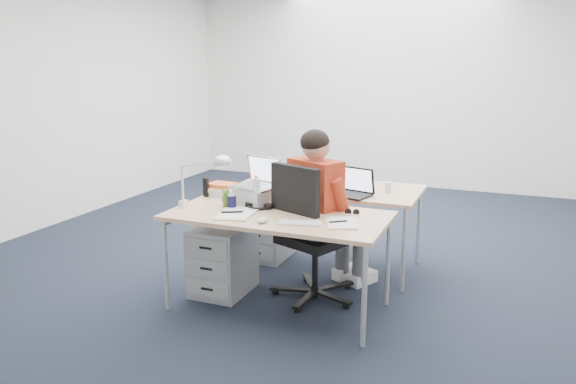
{
  "coord_description": "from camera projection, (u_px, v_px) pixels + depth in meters",
  "views": [
    {
      "loc": [
        1.78,
        -4.71,
        1.82
      ],
      "look_at": [
        0.22,
        -0.89,
        0.85
      ],
      "focal_mm": 35.0,
      "sensor_mm": 36.0,
      "label": 1
    }
  ],
  "objects": [
    {
      "name": "floor",
      "position": [
        302.0,
        257.0,
        5.31
      ],
      "size": [
        7.0,
        7.0,
        0.0
      ],
      "primitive_type": "plane",
      "color": "black",
      "rests_on": "ground"
    },
    {
      "name": "dark_laptop",
      "position": [
        349.0,
        182.0,
        4.59
      ],
      "size": [
        0.4,
        0.4,
        0.24
      ],
      "primitive_type": null,
      "rotation": [
        0.0,
        0.0,
        -0.26
      ],
      "color": "black",
      "rests_on": "desk_far"
    },
    {
      "name": "office_chair",
      "position": [
        312.0,
        261.0,
        4.34
      ],
      "size": [
        0.89,
        0.89,
        1.08
      ],
      "rotation": [
        0.0,
        0.0,
        -0.38
      ],
      "color": "black",
      "rests_on": "ground"
    },
    {
      "name": "far_cup",
      "position": [
        388.0,
        187.0,
        4.75
      ],
      "size": [
        0.06,
        0.06,
        0.09
      ],
      "primitive_type": "cylinder",
      "rotation": [
        0.0,
        0.0,
        0.01
      ],
      "color": "white",
      "rests_on": "desk_far"
    },
    {
      "name": "bear_figurine",
      "position": [
        226.0,
        197.0,
        4.28
      ],
      "size": [
        0.08,
        0.07,
        0.14
      ],
      "primitive_type": null,
      "rotation": [
        0.0,
        0.0,
        -0.13
      ],
      "color": "#35751F",
      "rests_on": "desk_near"
    },
    {
      "name": "can_koozie",
      "position": [
        232.0,
        201.0,
        4.23
      ],
      "size": [
        0.09,
        0.09,
        0.11
      ],
      "primitive_type": "cylinder",
      "rotation": [
        0.0,
        0.0,
        0.39
      ],
      "color": "#14123A",
      "rests_on": "desk_near"
    },
    {
      "name": "drawer_pedestal_near",
      "position": [
        223.0,
        259.0,
        4.47
      ],
      "size": [
        0.4,
        0.5,
        0.55
      ],
      "primitive_type": "cube",
      "color": "gray",
      "rests_on": "ground"
    },
    {
      "name": "papers_right",
      "position": [
        341.0,
        223.0,
        3.83
      ],
      "size": [
        0.28,
        0.33,
        0.01
      ],
      "primitive_type": "cube",
      "rotation": [
        0.0,
        0.0,
        0.34
      ],
      "color": "#E8C886",
      "rests_on": "desk_near"
    },
    {
      "name": "desk_far",
      "position": [
        328.0,
        192.0,
        4.97
      ],
      "size": [
        1.6,
        0.8,
        0.73
      ],
      "color": "tan",
      "rests_on": "ground"
    },
    {
      "name": "desk_lamp",
      "position": [
        198.0,
        180.0,
        4.16
      ],
      "size": [
        0.41,
        0.24,
        0.44
      ],
      "primitive_type": null,
      "rotation": [
        0.0,
        0.0,
        0.26
      ],
      "color": "silver",
      "rests_on": "desk_near"
    },
    {
      "name": "book_stack",
      "position": [
        223.0,
        189.0,
        4.62
      ],
      "size": [
        0.25,
        0.2,
        0.1
      ],
      "primitive_type": "cube",
      "rotation": [
        0.0,
        0.0,
        0.15
      ],
      "color": "silver",
      "rests_on": "desk_near"
    },
    {
      "name": "drawer_pedestal_far",
      "position": [
        267.0,
        228.0,
        5.29
      ],
      "size": [
        0.4,
        0.5,
        0.55
      ],
      "primitive_type": "cube",
      "color": "gray",
      "rests_on": "ground"
    },
    {
      "name": "seated_person",
      "position": [
        328.0,
        213.0,
        4.39
      ],
      "size": [
        0.63,
        0.8,
        1.31
      ],
      "rotation": [
        0.0,
        0.0,
        -0.46
      ],
      "color": "#A52F17",
      "rests_on": "ground"
    },
    {
      "name": "water_bottle",
      "position": [
        256.0,
        189.0,
        4.35
      ],
      "size": [
        0.08,
        0.08,
        0.22
      ],
      "primitive_type": "cylinder",
      "rotation": [
        0.0,
        0.0,
        0.19
      ],
      "color": "silver",
      "rests_on": "desk_near"
    },
    {
      "name": "computer_mouse",
      "position": [
        262.0,
        220.0,
        3.86
      ],
      "size": [
        0.07,
        0.1,
        0.04
      ],
      "primitive_type": "ellipsoid",
      "rotation": [
        0.0,
        0.0,
        -0.04
      ],
      "color": "white",
      "rests_on": "desk_near"
    },
    {
      "name": "sunglasses",
      "position": [
        352.0,
        212.0,
        4.08
      ],
      "size": [
        0.12,
        0.07,
        0.03
      ],
      "primitive_type": null,
      "rotation": [
        0.0,
        0.0,
        0.18
      ],
      "color": "black",
      "rests_on": "desk_near"
    },
    {
      "name": "headphones",
      "position": [
        259.0,
        205.0,
        4.24
      ],
      "size": [
        0.23,
        0.18,
        0.04
      ],
      "primitive_type": null,
      "rotation": [
        0.0,
        0.0,
        -0.0
      ],
      "color": "black",
      "rests_on": "desk_near"
    },
    {
      "name": "desk_near",
      "position": [
        278.0,
        220.0,
        4.09
      ],
      "size": [
        1.6,
        0.8,
        0.73
      ],
      "color": "tan",
      "rests_on": "ground"
    },
    {
      "name": "papers_left",
      "position": [
        235.0,
        214.0,
        4.06
      ],
      "size": [
        0.29,
        0.37,
        0.01
      ],
      "primitive_type": "cube",
      "rotation": [
        0.0,
        0.0,
        0.17
      ],
      "color": "#E8C886",
      "rests_on": "desk_near"
    },
    {
      "name": "silver_laptop",
      "position": [
        254.0,
        181.0,
        4.34
      ],
      "size": [
        0.39,
        0.34,
        0.35
      ],
      "primitive_type": null,
      "rotation": [
        0.0,
        0.0,
        -0.26
      ],
      "color": "silver",
      "rests_on": "desk_near"
    },
    {
      "name": "wireless_keyboard",
      "position": [
        300.0,
        223.0,
        3.83
      ],
      "size": [
        0.3,
        0.18,
        0.01
      ],
      "primitive_type": "cube",
      "rotation": [
        0.0,
        0.0,
        0.25
      ],
      "color": "white",
      "rests_on": "desk_near"
    },
    {
      "name": "room",
      "position": [
        303.0,
        73.0,
        4.92
      ],
      "size": [
        6.02,
        7.02,
        2.8
      ],
      "color": "silver",
      "rests_on": "ground"
    },
    {
      "name": "far_papers",
      "position": [
        270.0,
        182.0,
        5.11
      ],
      "size": [
        0.28,
        0.32,
        0.01
      ],
      "primitive_type": "cube",
      "rotation": [
        0.0,
        0.0,
        0.41
      ],
      "color": "white",
      "rests_on": "desk_far"
    },
    {
      "name": "cordless_phone",
      "position": [
        206.0,
        187.0,
        4.57
      ],
      "size": [
        0.05,
        0.03,
        0.16
      ],
      "primitive_type": "cube",
      "rotation": [
        0.0,
        0.0,
        -0.22
      ],
      "color": "black",
      "rests_on": "desk_near"
    }
  ]
}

